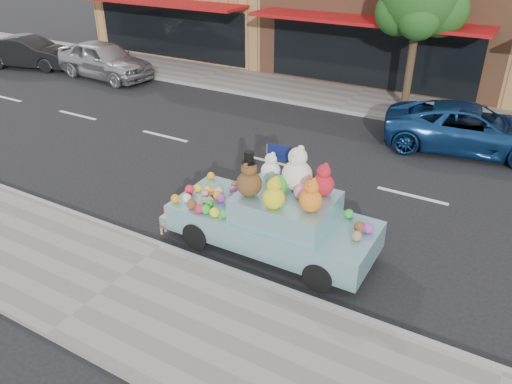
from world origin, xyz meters
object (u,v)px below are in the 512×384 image
Objects in this scene: art_car at (274,215)px; street_tree at (420,4)px; car_silver at (104,60)px; car_blue at (470,128)px; car_dark at (30,52)px.

street_tree is at bearing 89.77° from art_car.
car_silver is 15.26m from car_blue.
art_car is at bearing -117.65° from car_silver.
car_dark is at bearing 80.23° from car_blue.
car_dark is at bearing 100.32° from car_silver.
car_blue is (2.62, -2.81, -3.00)m from street_tree.
car_silver is 4.39m from car_dark.
car_silver is 1.05× the size of art_car.
car_blue is at bearing -87.04° from car_silver.
art_car reaches higher than car_dark.
car_dark is (-4.36, -0.46, -0.08)m from car_silver.
art_car is (12.63, -7.88, 0.01)m from car_silver.
car_dark is at bearing 156.20° from art_car.
car_dark is (-19.62, -0.10, 0.03)m from car_blue.
car_silver reaches higher than car_dark.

